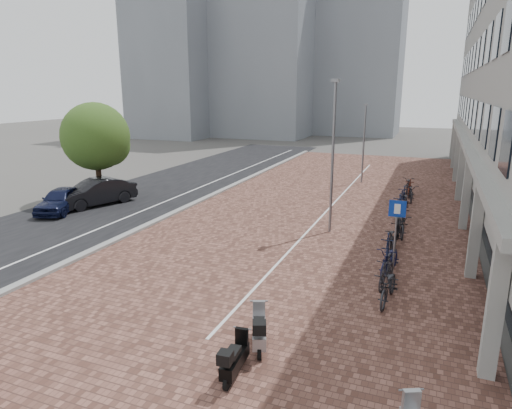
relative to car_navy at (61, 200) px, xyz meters
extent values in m
plane|color=#474442|center=(10.95, -5.47, -0.65)|extent=(140.00, 140.00, 0.00)
cube|color=brown|center=(12.95, 6.53, -0.64)|extent=(14.50, 42.00, 0.04)
cube|color=black|center=(1.95, 6.53, -0.64)|extent=(8.00, 50.00, 0.03)
cube|color=gray|center=(5.85, 6.53, -0.58)|extent=(0.35, 42.00, 0.14)
cube|color=white|center=(3.95, 6.53, -0.62)|extent=(0.12, 44.00, 0.00)
cube|color=white|center=(13.15, 6.53, -0.61)|extent=(0.10, 30.00, 0.00)
cube|color=black|center=(20.55, 10.53, 1.05)|extent=(0.15, 38.00, 3.20)
cube|color=gray|center=(20.35, 10.53, 2.80)|extent=(1.60, 38.00, 0.30)
cube|color=gray|center=(19.75, -7.47, 1.05)|extent=(0.35, 0.35, 3.40)
cube|color=gray|center=(19.75, -1.47, 1.05)|extent=(0.35, 0.35, 3.40)
cube|color=gray|center=(19.75, 4.53, 1.05)|extent=(0.35, 0.35, 3.40)
cube|color=gray|center=(19.75, 10.53, 1.05)|extent=(0.35, 0.35, 3.40)
cube|color=gray|center=(19.75, 16.53, 1.05)|extent=(0.35, 0.35, 3.40)
cube|color=gray|center=(19.75, 22.53, 1.05)|extent=(0.35, 0.35, 3.40)
cube|color=gray|center=(19.75, 28.53, 1.05)|extent=(0.35, 0.35, 3.40)
cube|color=gray|center=(-5.05, 42.53, 15.35)|extent=(14.00, 12.00, 32.00)
cube|color=gray|center=(6.95, 49.53, 12.35)|extent=(12.00, 10.00, 26.00)
cube|color=gray|center=(-15.05, 36.53, 9.35)|extent=(10.00, 10.00, 20.00)
imported|color=black|center=(0.00, 0.00, 0.00)|extent=(2.68, 4.08, 1.29)
imported|color=black|center=(0.79, 1.77, 0.09)|extent=(3.03, 4.76, 1.48)
cylinder|color=slate|center=(17.22, -2.28, 0.60)|extent=(0.07, 0.07, 2.48)
cube|color=#0C2E9C|center=(17.22, -2.31, 1.78)|extent=(0.57, 0.06, 0.56)
cylinder|color=gray|center=(14.08, 1.75, 2.70)|extent=(0.12, 0.12, 6.69)
cylinder|color=gray|center=(13.67, 13.66, 2.01)|extent=(0.12, 0.12, 5.32)
cylinder|color=#382619|center=(0.01, 3.05, 0.59)|extent=(0.32, 0.32, 2.47)
sphere|color=#314E1A|center=(0.01, 3.05, 3.06)|extent=(3.88, 3.88, 3.88)
sphere|color=#314E1A|center=(0.45, 3.57, 2.53)|extent=(2.47, 2.47, 2.47)
imported|color=black|center=(17.29, -4.47, -0.13)|extent=(0.89, 2.03, 1.04)
imported|color=black|center=(17.10, -3.32, -0.12)|extent=(0.75, 1.80, 1.05)
imported|color=black|center=(17.10, -2.17, -0.13)|extent=(1.02, 2.06, 1.04)
imported|color=black|center=(16.90, -1.02, -0.12)|extent=(0.62, 1.78, 1.05)
imported|color=black|center=(16.97, 0.13, -0.13)|extent=(0.98, 2.05, 1.04)
imported|color=black|center=(17.06, 1.28, -0.12)|extent=(0.51, 1.75, 1.05)
imported|color=black|center=(17.12, 2.43, -0.13)|extent=(1.04, 2.07, 1.04)
imported|color=black|center=(17.14, 3.58, -0.12)|extent=(0.56, 1.77, 1.05)
imported|color=#5A5752|center=(16.93, 4.73, -0.13)|extent=(0.91, 2.04, 1.04)
imported|color=#131B36|center=(16.75, 5.88, -0.12)|extent=(0.64, 1.78, 1.05)
imported|color=black|center=(17.04, 7.03, -0.13)|extent=(0.80, 2.01, 1.04)
imported|color=#131C36|center=(16.80, 8.18, -0.12)|extent=(0.65, 1.78, 1.05)
imported|color=black|center=(17.17, 9.33, -0.13)|extent=(0.89, 2.03, 1.04)
imported|color=#572217|center=(17.02, 10.48, -0.12)|extent=(0.54, 1.76, 1.05)
imported|color=black|center=(16.88, 11.63, -0.13)|extent=(0.71, 1.98, 1.04)
camera|label=1|loc=(18.19, -17.70, 5.69)|focal=31.57mm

